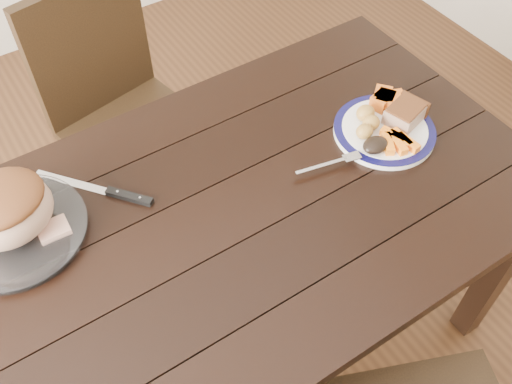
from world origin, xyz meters
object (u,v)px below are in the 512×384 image
dinner_plate (384,131)px  pork_slice (405,114)px  carving_knife (115,193)px  serving_platter (16,232)px  fork (333,163)px  roast_joint (4,212)px  chair_far (120,105)px  dining_table (225,236)px

dinner_plate → pork_slice: pork_slice is taller
dinner_plate → carving_knife: (-0.69, 0.20, -0.00)m
dinner_plate → pork_slice: 0.07m
serving_platter → fork: 0.78m
carving_knife → pork_slice: bearing=36.1°
serving_platter → roast_joint: 0.08m
carving_knife → chair_far: bearing=119.7°
chair_far → dinner_plate: size_ratio=3.44×
dinner_plate → carving_knife: size_ratio=1.03×
dining_table → chair_far: size_ratio=1.72×
serving_platter → dinner_plate: bearing=-12.8°
serving_platter → roast_joint: (0.00, 0.00, 0.08)m
chair_far → fork: (0.29, -0.76, 0.25)m
dining_table → chair_far: chair_far is taller
chair_far → serving_platter: bearing=37.9°
serving_platter → carving_knife: serving_platter is taller
roast_joint → carving_knife: size_ratio=0.82×
serving_platter → chair_far: bearing=49.3°
dining_table → dinner_plate: (0.50, -0.00, 0.10)m
pork_slice → fork: bearing=-175.7°
dining_table → roast_joint: 0.51m
chair_far → serving_platter: 0.73m
fork → carving_knife: 0.55m
dining_table → chair_far: 0.75m
pork_slice → dinner_plate: bearing=175.2°
chair_far → carving_knife: (-0.21, -0.54, 0.23)m
chair_far → carving_knife: 0.63m
serving_platter → roast_joint: roast_joint is taller
dinner_plate → roast_joint: size_ratio=1.26×
dining_table → pork_slice: bearing=-0.7°
dinner_plate → roast_joint: roast_joint is taller
dining_table → dinner_plate: size_ratio=5.92×
serving_platter → pork_slice: size_ratio=3.24×
fork → pork_slice: bearing=16.2°
dining_table → serving_platter: (-0.43, 0.21, 0.10)m
dinner_plate → pork_slice: (0.06, -0.01, 0.03)m
dining_table → dinner_plate: 0.51m
chair_far → dining_table: bearing=76.9°
pork_slice → carving_knife: bearing=164.9°
roast_joint → carving_knife: 0.25m
chair_far → roast_joint: bearing=37.9°
pork_slice → fork: pork_slice is taller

